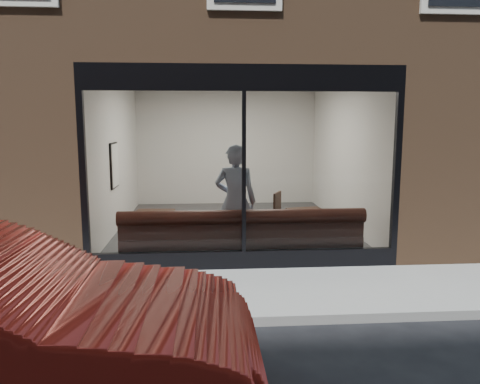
{
  "coord_description": "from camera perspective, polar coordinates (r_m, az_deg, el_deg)",
  "views": [
    {
      "loc": [
        -0.6,
        -5.17,
        2.36
      ],
      "look_at": [
        -0.03,
        2.4,
        1.2
      ],
      "focal_mm": 35.0,
      "sensor_mm": 36.0,
      "label": 1
    }
  ],
  "objects": [
    {
      "name": "ground",
      "position": [
        5.71,
        2.21,
        -15.69
      ],
      "size": [
        120.0,
        120.0,
        0.0
      ],
      "primitive_type": "plane",
      "color": "black",
      "rests_on": "ground"
    },
    {
      "name": "storefront_glass",
      "position": [
        7.26,
        0.49,
        2.31
      ],
      "size": [
        4.8,
        0.0,
        4.8
      ],
      "primitive_type": "plane",
      "rotation": [
        1.57,
        0.0,
        0.0
      ],
      "color": "white",
      "rests_on": "storefront_kick"
    },
    {
      "name": "cafe_floor",
      "position": [
        10.45,
        -0.87,
        -4.23
      ],
      "size": [
        6.0,
        6.0,
        0.0
      ],
      "primitive_type": "plane",
      "color": "#2D2D30",
      "rests_on": "ground"
    },
    {
      "name": "cafe_ceiling",
      "position": [
        10.22,
        -0.92,
        13.38
      ],
      "size": [
        6.0,
        6.0,
        0.0
      ],
      "primitive_type": "plane",
      "rotation": [
        3.14,
        0.0,
        0.0
      ],
      "color": "white",
      "rests_on": "host_building_upper"
    },
    {
      "name": "storefront_kick",
      "position": [
        7.57,
        0.46,
        -8.25
      ],
      "size": [
        5.0,
        0.1,
        0.3
      ],
      "primitive_type": "cube",
      "color": "black",
      "rests_on": "ground"
    },
    {
      "name": "cafe_table_right",
      "position": [
        8.52,
        8.29,
        -2.33
      ],
      "size": [
        0.74,
        0.74,
        0.04
      ],
      "primitive_type": "cube",
      "rotation": [
        0.0,
        0.0,
        0.2
      ],
      "color": "black",
      "rests_on": "cafe_floor"
    },
    {
      "name": "person",
      "position": [
        8.06,
        -0.56,
        -1.13
      ],
      "size": [
        0.79,
        0.6,
        1.96
      ],
      "primitive_type": "imported",
      "rotation": [
        0.0,
        0.0,
        2.95
      ],
      "color": "#92A4BF",
      "rests_on": "cafe_floor"
    },
    {
      "name": "host_building_pier_left",
      "position": [
        13.56,
        -17.76,
        5.09
      ],
      "size": [
        2.5,
        12.0,
        3.2
      ],
      "primitive_type": "cube",
      "color": "brown",
      "rests_on": "ground"
    },
    {
      "name": "cafe_wall_back",
      "position": [
        13.19,
        -1.66,
        5.41
      ],
      "size": [
        5.0,
        0.0,
        5.0
      ],
      "primitive_type": "plane",
      "rotation": [
        1.57,
        0.0,
        0.0
      ],
      "color": "silver",
      "rests_on": "ground"
    },
    {
      "name": "storefront_mullion",
      "position": [
        7.29,
        0.47,
        2.34
      ],
      "size": [
        0.06,
        0.1,
        2.5
      ],
      "primitive_type": "cube",
      "color": "black",
      "rests_on": "storefront_kick"
    },
    {
      "name": "host_building_backfill",
      "position": [
        16.19,
        -2.15,
        6.02
      ],
      "size": [
        5.0,
        6.0,
        3.2
      ],
      "primitive_type": "cube",
      "color": "brown",
      "rests_on": "ground"
    },
    {
      "name": "host_building_pier_right",
      "position": [
        13.89,
        14.06,
        5.32
      ],
      "size": [
        2.5,
        12.0,
        3.2
      ],
      "primitive_type": "cube",
      "color": "brown",
      "rests_on": "ground"
    },
    {
      "name": "cafe_chair_right",
      "position": [
        9.49,
        3.42,
        -4.21
      ],
      "size": [
        0.58,
        0.58,
        0.04
      ],
      "primitive_type": "cube",
      "rotation": [
        0.0,
        0.0,
        2.71
      ],
      "color": "black",
      "rests_on": "cafe_floor"
    },
    {
      "name": "banquette",
      "position": [
        7.93,
        0.22,
        -6.89
      ],
      "size": [
        4.0,
        0.55,
        0.45
      ],
      "primitive_type": "cube",
      "color": "#391A14",
      "rests_on": "cafe_floor"
    },
    {
      "name": "cafe_wall_right",
      "position": [
        10.65,
        12.64,
        4.42
      ],
      "size": [
        0.0,
        6.0,
        6.0
      ],
      "primitive_type": "plane",
      "rotation": [
        1.57,
        0.0,
        -1.57
      ],
      "color": "silver",
      "rests_on": "ground"
    },
    {
      "name": "wall_poster",
      "position": [
        9.95,
        -14.99,
        3.17
      ],
      "size": [
        0.02,
        0.65,
        0.87
      ],
      "primitive_type": "cube",
      "color": "white",
      "rests_on": "cafe_wall_left"
    },
    {
      "name": "sidewalk_near",
      "position": [
        6.63,
        1.22,
        -12.08
      ],
      "size": [
        40.0,
        2.0,
        0.01
      ],
      "primitive_type": "cube",
      "color": "gray",
      "rests_on": "ground"
    },
    {
      "name": "kerb_near",
      "position": [
        5.64,
        2.27,
        -15.34
      ],
      "size": [
        40.0,
        0.1,
        0.12
      ],
      "primitive_type": "cube",
      "color": "gray",
      "rests_on": "ground"
    },
    {
      "name": "cafe_wall_left",
      "position": [
        10.37,
        -14.8,
        4.23
      ],
      "size": [
        0.0,
        6.0,
        6.0
      ],
      "primitive_type": "plane",
      "rotation": [
        1.57,
        0.0,
        1.57
      ],
      "color": "silver",
      "rests_on": "ground"
    },
    {
      "name": "cafe_table_left",
      "position": [
        8.37,
        -10.48,
        -2.58
      ],
      "size": [
        0.72,
        0.72,
        0.04
      ],
      "primitive_type": "cube",
      "rotation": [
        0.0,
        0.0,
        -0.07
      ],
      "color": "black",
      "rests_on": "cafe_floor"
    },
    {
      "name": "storefront_header",
      "position": [
        7.27,
        0.48,
        13.78
      ],
      "size": [
        5.0,
        0.1,
        0.4
      ],
      "primitive_type": "cube",
      "color": "black",
      "rests_on": "host_building_upper"
    }
  ]
}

